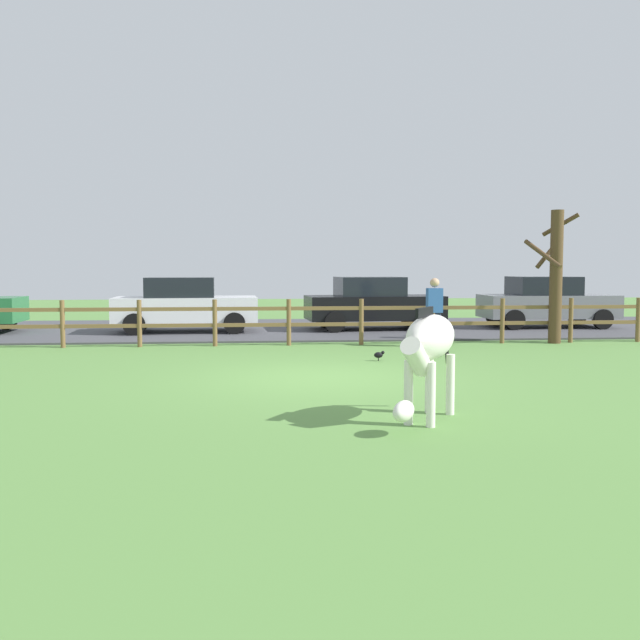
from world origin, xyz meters
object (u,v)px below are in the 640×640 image
bare_tree (555,274)px  crow_on_grass (379,355)px  zebra (428,346)px  parked_car_white (185,304)px  parked_car_black (373,303)px  parked_car_grey (546,302)px  visitor_near_fence (434,309)px

bare_tree → crow_on_grass: 5.95m
bare_tree → crow_on_grass: bare_tree is taller
zebra → crow_on_grass: zebra is taller
parked_car_white → bare_tree: bearing=-19.7°
parked_car_black → bare_tree: bearing=-43.2°
parked_car_black → zebra: bearing=-96.5°
crow_on_grass → parked_car_black: size_ratio=0.05×
bare_tree → parked_car_white: bare_tree is taller
parked_car_black → crow_on_grass: bearing=-98.6°
bare_tree → parked_car_grey: 4.29m
parked_car_grey → parked_car_black: size_ratio=0.98×
crow_on_grass → parked_car_grey: (6.43, 6.82, 0.72)m
zebra → parked_car_grey: bearing=61.1°
visitor_near_fence → parked_car_black: bearing=99.9°
zebra → parked_car_white: size_ratio=0.42×
parked_car_white → visitor_near_fence: visitor_near_fence is taller
parked_car_white → parked_car_grey: bearing=2.9°
crow_on_grass → visitor_near_fence: 3.02m
bare_tree → parked_car_white: size_ratio=0.81×
zebra → parked_car_white: (-4.12, 11.76, -0.08)m
bare_tree → parked_car_grey: bearing=69.3°
bare_tree → visitor_near_fence: bare_tree is taller
bare_tree → visitor_near_fence: bearing=-170.1°
visitor_near_fence → parked_car_grey: bearing=43.7°
parked_car_white → visitor_near_fence: (6.24, -3.94, 0.06)m
parked_car_black → visitor_near_fence: 4.34m
bare_tree → crow_on_grass: size_ratio=15.37×
crow_on_grass → bare_tree: bearing=30.3°
crow_on_grass → parked_car_grey: parked_car_grey is taller
bare_tree → parked_car_black: size_ratio=0.80×
parked_car_grey → parked_car_white: bearing=-177.1°
zebra → bare_tree: bearing=57.6°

